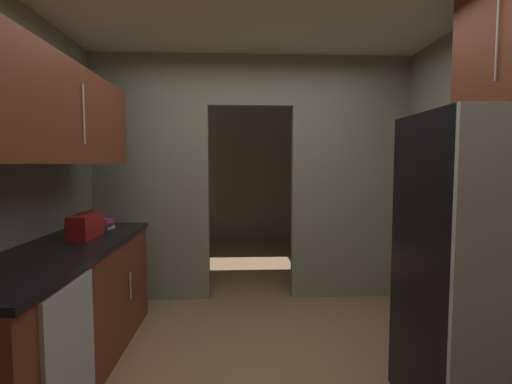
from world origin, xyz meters
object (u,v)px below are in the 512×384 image
Objects in this scene: refrigerator at (491,267)px; dishwasher at (71,362)px; book_stack at (106,224)px; boombox at (86,226)px.

refrigerator reaches higher than dishwasher.
book_stack reaches higher than dishwasher.
boombox is (-2.60, 0.88, 0.12)m from refrigerator.
refrigerator is 2.08× the size of dishwasher.
boombox is (-0.29, 0.96, 0.57)m from dishwasher.
book_stack is (0.02, 0.38, -0.05)m from boombox.
refrigerator reaches higher than book_stack.
refrigerator is at bearing 2.06° from dishwasher.
refrigerator is at bearing -25.89° from book_stack.
book_stack is at bearing 87.13° from boombox.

